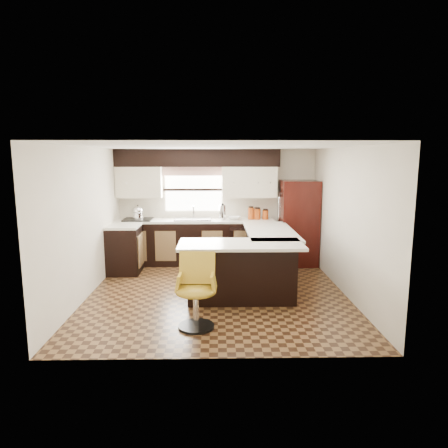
{
  "coord_description": "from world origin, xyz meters",
  "views": [
    {
      "loc": [
        -0.02,
        -6.37,
        2.22
      ],
      "look_at": [
        0.12,
        0.45,
        1.09
      ],
      "focal_mm": 32.0,
      "sensor_mm": 36.0,
      "label": 1
    }
  ],
  "objects_px": {
    "peninsula_long": "(267,257)",
    "refrigerator": "(298,223)",
    "bar_chair": "(196,292)",
    "peninsula_return": "(241,273)"
  },
  "relations": [
    {
      "from": "peninsula_return",
      "to": "refrigerator",
      "type": "bearing_deg",
      "value": 58.67
    },
    {
      "from": "peninsula_long",
      "to": "peninsula_return",
      "type": "distance_m",
      "value": 1.11
    },
    {
      "from": "peninsula_long",
      "to": "refrigerator",
      "type": "relative_size",
      "value": 1.11
    },
    {
      "from": "peninsula_long",
      "to": "peninsula_return",
      "type": "xyz_separation_m",
      "value": [
        -0.53,
        -0.97,
        0.0
      ]
    },
    {
      "from": "refrigerator",
      "to": "bar_chair",
      "type": "height_order",
      "value": "refrigerator"
    },
    {
      "from": "refrigerator",
      "to": "peninsula_return",
      "type": "bearing_deg",
      "value": -121.33
    },
    {
      "from": "refrigerator",
      "to": "peninsula_long",
      "type": "bearing_deg",
      "value": -123.64
    },
    {
      "from": "peninsula_long",
      "to": "bar_chair",
      "type": "height_order",
      "value": "bar_chair"
    },
    {
      "from": "peninsula_return",
      "to": "bar_chair",
      "type": "distance_m",
      "value": 1.21
    },
    {
      "from": "peninsula_long",
      "to": "bar_chair",
      "type": "relative_size",
      "value": 1.98
    }
  ]
}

